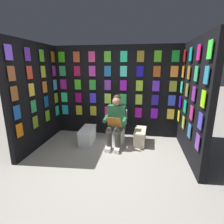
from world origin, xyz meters
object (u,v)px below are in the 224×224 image
at_px(toilet, 118,129).
at_px(comic_longbox_far, 87,136).
at_px(comic_longbox_near, 140,137).
at_px(person_reading, 116,121).

height_order(toilet, comic_longbox_far, toilet).
relative_size(comic_longbox_near, comic_longbox_far, 0.93).
relative_size(person_reading, comic_longbox_near, 1.90).
xyz_separation_m(toilet, comic_longbox_far, (0.71, 0.23, -0.14)).
bearing_deg(toilet, comic_longbox_near, 178.22).
height_order(comic_longbox_near, comic_longbox_far, comic_longbox_far).
bearing_deg(comic_longbox_near, person_reading, 21.39).
bearing_deg(toilet, person_reading, 90.46).
distance_m(comic_longbox_near, comic_longbox_far, 1.27).
bearing_deg(person_reading, comic_longbox_near, -159.24).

